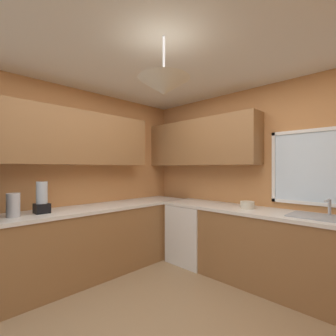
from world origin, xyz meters
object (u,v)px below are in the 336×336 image
object	(u,v)px
sink_assembly	(326,217)
blender_appliance	(42,199)
dishwasher	(193,233)
bowl	(247,205)
kettle	(13,205)

from	to	relation	value
sink_assembly	blender_appliance	bearing A→B (deg)	-140.56
dishwasher	sink_assembly	bearing A→B (deg)	1.20
dishwasher	bowl	size ratio (longest dim) A/B	4.90
kettle	bowl	xyz separation A→B (m)	(1.49, 2.22, -0.08)
sink_assembly	bowl	world-z (taller)	sink_assembly
dishwasher	kettle	size ratio (longest dim) A/B	3.39
dishwasher	bowl	xyz separation A→B (m)	(0.85, 0.03, 0.51)
sink_assembly	bowl	bearing A→B (deg)	-179.61
bowl	blender_appliance	bearing A→B (deg)	-127.95
dishwasher	kettle	bearing A→B (deg)	-106.26
bowl	blender_appliance	size ratio (longest dim) A/B	0.48
dishwasher	bowl	world-z (taller)	bowl
dishwasher	bowl	distance (m)	1.00
dishwasher	sink_assembly	world-z (taller)	sink_assembly
blender_appliance	bowl	bearing A→B (deg)	52.05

